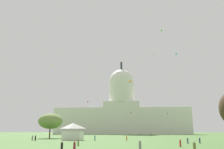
{
  "coord_description": "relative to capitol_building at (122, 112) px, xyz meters",
  "views": [
    {
      "loc": [
        5.86,
        -29.8,
        3.35
      ],
      "look_at": [
        -3.89,
        84.51,
        29.18
      ],
      "focal_mm": 39.84,
      "sensor_mm": 36.0,
      "label": 1
    }
  ],
  "objects": [
    {
      "name": "person_olive_aisle_center",
      "position": [
        19.32,
        -178.54,
        -17.78
      ],
      "size": [
        0.5,
        0.5,
        1.7
      ],
      "rotation": [
        0.0,
        0.0,
        3.39
      ],
      "color": "olive",
      "rests_on": "ground_plane"
    },
    {
      "name": "tree_west_mid",
      "position": [
        -25.84,
        -111.99,
        -11.37
      ],
      "size": [
        13.54,
        13.59,
        10.5
      ],
      "color": "#4C3823",
      "rests_on": "ground_plane"
    },
    {
      "name": "kite_lime_high",
      "position": [
        25.45,
        -96.58,
        35.28
      ],
      "size": [
        0.73,
        0.68,
        0.91
      ],
      "rotation": [
        0.0,
        0.0,
        4.74
      ],
      "color": "#8CD133"
    },
    {
      "name": "person_red_edge_east",
      "position": [
        19.74,
        -164.37,
        -17.85
      ],
      "size": [
        0.42,
        0.42,
        1.56
      ],
      "rotation": [
        0.0,
        0.0,
        0.19
      ],
      "color": "red",
      "rests_on": "ground_plane"
    },
    {
      "name": "kite_gold_high",
      "position": [
        21.53,
        -92.16,
        23.43
      ],
      "size": [
        1.51,
        1.69,
        4.25
      ],
      "rotation": [
        0.0,
        0.0,
        0.89
      ],
      "color": "gold"
    },
    {
      "name": "kite_white_mid",
      "position": [
        20.13,
        -27.28,
        1.49
      ],
      "size": [
        0.52,
        1.27,
        1.52
      ],
      "rotation": [
        0.0,
        0.0,
        0.5
      ],
      "color": "white"
    },
    {
      "name": "person_grey_near_tree_east",
      "position": [
        11.08,
        -178.03,
        -17.74
      ],
      "size": [
        0.5,
        0.5,
        1.79
      ],
      "rotation": [
        0.0,
        0.0,
        4.99
      ],
      "color": "gray",
      "rests_on": "ground_plane"
    },
    {
      "name": "event_tent",
      "position": [
        -10.89,
        -132.1,
        -15.67
      ],
      "size": [
        7.39,
        5.22,
        5.83
      ],
      "rotation": [
        0.0,
        0.0,
        -0.12
      ],
      "color": "white",
      "rests_on": "ground_plane"
    },
    {
      "name": "kite_blue_low",
      "position": [
        35.95,
        -24.53,
        -2.61
      ],
      "size": [
        0.71,
        0.26,
        0.94
      ],
      "rotation": [
        0.0,
        0.0,
        2.18
      ],
      "color": "blue"
    },
    {
      "name": "person_orange_front_right",
      "position": [
        7.72,
        -133.25,
        -17.85
      ],
      "size": [
        0.58,
        0.58,
        1.58
      ],
      "rotation": [
        0.0,
        0.0,
        3.69
      ],
      "color": "orange",
      "rests_on": "ground_plane"
    },
    {
      "name": "kite_green_low",
      "position": [
        42.05,
        -21.22,
        -4.14
      ],
      "size": [
        1.2,
        1.45,
        3.68
      ],
      "rotation": [
        0.0,
        0.0,
        4.15
      ],
      "color": "green"
    },
    {
      "name": "kite_turquoise_low",
      "position": [
        -6.3,
        -116.3,
        -5.9
      ],
      "size": [
        1.52,
        1.32,
        0.31
      ],
      "rotation": [
        0.0,
        0.0,
        0.61
      ],
      "color": "teal"
    },
    {
      "name": "kite_yellow_mid",
      "position": [
        -24.03,
        -118.36,
        12.09
      ],
      "size": [
        0.75,
        1.69,
        0.13
      ],
      "rotation": [
        0.0,
        0.0,
        1.46
      ],
      "color": "yellow"
    },
    {
      "name": "person_grey_mid_right",
      "position": [
        -23.98,
        -135.11,
        -17.77
      ],
      "size": [
        0.41,
        0.41,
        1.73
      ],
      "rotation": [
        0.0,
        0.0,
        1.58
      ],
      "color": "gray",
      "rests_on": "ground_plane"
    },
    {
      "name": "person_denim_front_left",
      "position": [
        24.11,
        -150.43,
        -17.85
      ],
      "size": [
        0.53,
        0.53,
        1.56
      ],
      "rotation": [
        0.0,
        0.0,
        0.93
      ],
      "color": "#3D5684",
      "rests_on": "ground_plane"
    },
    {
      "name": "person_maroon_near_tree_west",
      "position": [
        1.01,
        -179.83,
        -17.77
      ],
      "size": [
        0.55,
        0.55,
        1.72
      ],
      "rotation": [
        0.0,
        0.0,
        5.57
      ],
      "color": "maroon",
      "rests_on": "ground_plane"
    },
    {
      "name": "person_navy_mid_center",
      "position": [
        27.56,
        -148.96,
        -17.85
      ],
      "size": [
        0.39,
        0.39,
        1.55
      ],
      "rotation": [
        0.0,
        0.0,
        1.44
      ],
      "color": "navy",
      "rests_on": "ground_plane"
    },
    {
      "name": "kite_red_mid",
      "position": [
        -16.14,
        -76.26,
        1.06
      ],
      "size": [
        0.83,
        0.79,
        2.05
      ],
      "rotation": [
        0.0,
        0.0,
        1.73
      ],
      "color": "red"
    },
    {
      "name": "kite_violet_low",
      "position": [
        8.24,
        -33.28,
        -2.4
      ],
      "size": [
        0.95,
        0.65,
        1.1
      ],
      "rotation": [
        0.0,
        0.0,
        3.06
      ],
      "color": "purple"
    },
    {
      "name": "person_black_back_left",
      "position": [
        -22.11,
        -137.17,
        -17.73
      ],
      "size": [
        0.53,
        0.53,
        1.81
      ],
      "rotation": [
        0.0,
        0.0,
        1.25
      ],
      "color": "black",
      "rests_on": "ground_plane"
    },
    {
      "name": "capitol_building",
      "position": [
        0.0,
        0.0,
        0.0
      ],
      "size": [
        116.03,
        22.18,
        64.27
      ],
      "color": "silver",
      "rests_on": "ground_plane"
    },
    {
      "name": "person_olive_near_tent",
      "position": [
        -1.98,
        -163.55,
        -17.87
      ],
      "size": [
        0.4,
        0.4,
        1.49
      ],
      "rotation": [
        0.0,
        0.0,
        0.14
      ],
      "color": "olive",
      "rests_on": "ground_plane"
    },
    {
      "name": "kite_orange_mid",
      "position": [
        8.93,
        -105.25,
        6.94
      ],
      "size": [
        1.21,
        1.26,
        1.18
      ],
      "rotation": [
        0.0,
        0.0,
        0.31
      ],
      "color": "orange"
    },
    {
      "name": "person_black_mid_left",
      "position": [
        -2.33,
        -175.06,
        -17.89
      ],
      "size": [
        0.55,
        0.55,
        1.5
      ],
      "rotation": [
        0.0,
        0.0,
        0.46
      ],
      "color": "black",
      "rests_on": "ground_plane"
    },
    {
      "name": "person_teal_lawn_far_left",
      "position": [
        -2.6,
        -135.61,
        -17.73
      ],
      "size": [
        0.46,
        0.46,
        1.77
      ],
      "rotation": [
        0.0,
        0.0,
        0.5
      ],
      "color": "#1E757A",
      "rests_on": "ground_plane"
    },
    {
      "name": "kite_black_mid",
      "position": [
        12.4,
        -77.45,
        -0.31
      ],
      "size": [
        1.48,
        0.88,
        0.09
      ],
      "rotation": [
        0.0,
        0.0,
        3.33
      ],
      "color": "black"
    },
    {
      "name": "kite_cyan_high",
      "position": [
        36.3,
        -74.17,
        28.86
      ],
      "size": [
        0.74,
        0.71,
        3.98
      ],
      "rotation": [
        0.0,
        0.0,
        4.87
      ],
      "color": "#33BCDB"
    }
  ]
}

